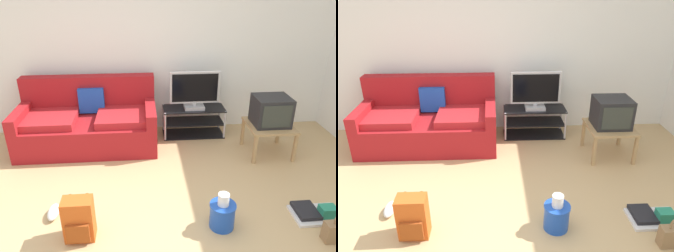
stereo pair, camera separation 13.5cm
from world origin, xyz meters
TOP-DOWN VIEW (x-y plane):
  - ground_plane at (0.00, 0.00)m, footprint 9.00×9.80m
  - wall_back at (0.00, 2.45)m, footprint 9.00×0.10m
  - couch at (-0.70, 1.90)m, footprint 1.90×0.93m
  - tv_stand at (0.84, 2.09)m, footprint 0.92×0.39m
  - flat_tv at (0.84, 2.06)m, footprint 0.73×0.22m
  - side_table at (1.77, 1.43)m, footprint 0.59×0.59m
  - crt_tv at (1.77, 1.45)m, footprint 0.46×0.41m
  - backpack at (-0.55, 0.01)m, footprint 0.27×0.25m
  - cleaning_bucket at (0.80, 0.05)m, footprint 0.26×0.26m
  - sneakers_pair at (-0.77, 0.34)m, footprint 0.34×0.27m
  - floor_tray at (1.80, 0.11)m, footprint 0.49×0.33m

SIDE VIEW (x-z plane):
  - ground_plane at x=0.00m, z-range -0.02..0.00m
  - floor_tray at x=1.80m, z-range -0.03..0.11m
  - sneakers_pair at x=-0.77m, z-range 0.00..0.09m
  - cleaning_bucket at x=0.80m, z-range -0.03..0.35m
  - backpack at x=-0.55m, z-range 0.00..0.42m
  - tv_stand at x=0.84m, z-range 0.00..0.44m
  - couch at x=-0.70m, z-range -0.13..0.81m
  - side_table at x=1.77m, z-range 0.16..0.59m
  - crt_tv at x=1.77m, z-range 0.43..0.81m
  - flat_tv at x=0.84m, z-range 0.44..1.00m
  - wall_back at x=0.00m, z-range 0.00..2.70m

